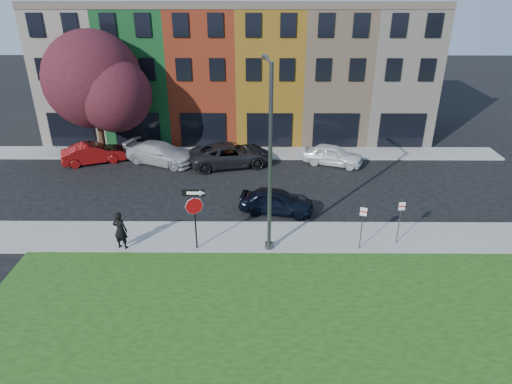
{
  "coord_description": "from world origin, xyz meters",
  "views": [
    {
      "loc": [
        -0.79,
        -16.98,
        12.29
      ],
      "look_at": [
        -0.93,
        4.0,
        2.14
      ],
      "focal_mm": 32.0,
      "sensor_mm": 36.0,
      "label": 1
    }
  ],
  "objects_px": {
    "man": "(120,230)",
    "stop_sign": "(194,207)",
    "sedan_near": "(277,201)",
    "street_lamp": "(270,161)"
  },
  "relations": [
    {
      "from": "sedan_near",
      "to": "street_lamp",
      "type": "xyz_separation_m",
      "value": [
        -0.52,
        -3.72,
        3.9
      ]
    },
    {
      "from": "man",
      "to": "street_lamp",
      "type": "bearing_deg",
      "value": -166.27
    },
    {
      "from": "man",
      "to": "sedan_near",
      "type": "height_order",
      "value": "man"
    },
    {
      "from": "stop_sign",
      "to": "street_lamp",
      "type": "xyz_separation_m",
      "value": [
        3.5,
        0.21,
        2.22
      ]
    },
    {
      "from": "man",
      "to": "sedan_near",
      "type": "relative_size",
      "value": 0.44
    },
    {
      "from": "stop_sign",
      "to": "man",
      "type": "relative_size",
      "value": 1.63
    },
    {
      "from": "stop_sign",
      "to": "street_lamp",
      "type": "distance_m",
      "value": 4.15
    },
    {
      "from": "sedan_near",
      "to": "street_lamp",
      "type": "relative_size",
      "value": 0.49
    },
    {
      "from": "man",
      "to": "stop_sign",
      "type": "bearing_deg",
      "value": -168.13
    },
    {
      "from": "street_lamp",
      "to": "sedan_near",
      "type": "bearing_deg",
      "value": 75.7
    }
  ]
}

